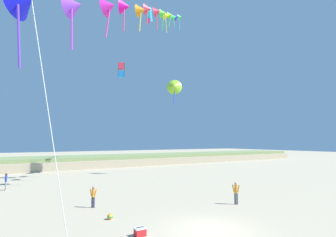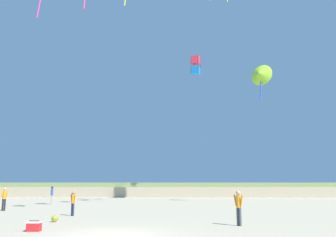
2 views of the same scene
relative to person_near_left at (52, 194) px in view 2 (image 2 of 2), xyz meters
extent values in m
plane|color=tan|center=(9.63, -19.87, -0.98)|extent=(240.00, 240.00, 0.00)
cube|color=tan|center=(9.63, 21.28, -0.27)|extent=(120.00, 12.27, 1.41)
cube|color=#7A8E56|center=(9.63, 21.28, 0.63)|extent=(120.00, 10.43, 0.80)
cylinder|color=gray|center=(0.01, -0.07, -0.55)|extent=(0.12, 0.12, 0.85)
cylinder|color=gray|center=(-0.01, 0.07, -0.55)|extent=(0.12, 0.12, 0.85)
cylinder|color=blue|center=(0.00, 0.00, 0.18)|extent=(0.22, 0.22, 0.60)
cylinder|color=blue|center=(0.03, -0.19, 0.22)|extent=(0.11, 0.21, 0.57)
cylinder|color=blue|center=(-0.03, 0.19, 0.22)|extent=(0.11, 0.21, 0.57)
sphere|color=brown|center=(0.00, 0.00, 0.60)|extent=(0.23, 0.23, 0.23)
cylinder|color=#282D4C|center=(5.43, -11.51, -0.59)|extent=(0.11, 0.11, 0.78)
cylinder|color=#282D4C|center=(5.54, -11.60, -0.59)|extent=(0.11, 0.11, 0.78)
cylinder|color=orange|center=(5.49, -11.55, 0.08)|extent=(0.21, 0.21, 0.55)
cylinder|color=orange|center=(5.35, -11.45, 0.12)|extent=(0.19, 0.17, 0.52)
cylinder|color=orange|center=(5.63, -11.66, 0.12)|extent=(0.19, 0.17, 0.52)
sphere|color=#9E7051|center=(5.49, -11.55, 0.47)|extent=(0.21, 0.21, 0.21)
cylinder|color=#474C56|center=(15.25, -16.41, -0.54)|extent=(0.13, 0.13, 0.87)
cylinder|color=#474C56|center=(15.35, -16.53, -0.54)|extent=(0.13, 0.13, 0.87)
cylinder|color=orange|center=(15.30, -16.47, 0.20)|extent=(0.23, 0.23, 0.62)
cylinder|color=orange|center=(15.17, -16.32, 0.25)|extent=(0.20, 0.21, 0.59)
cylinder|color=orange|center=(15.43, -16.62, 0.25)|extent=(0.20, 0.21, 0.59)
sphere|color=tan|center=(15.30, -16.47, 0.63)|extent=(0.24, 0.24, 0.24)
cylinder|color=black|center=(-0.83, -7.70, -0.54)|extent=(0.13, 0.13, 0.87)
cylinder|color=black|center=(-0.98, -7.71, -0.54)|extent=(0.13, 0.13, 0.87)
cylinder|color=orange|center=(-0.90, -7.71, 0.20)|extent=(0.23, 0.23, 0.61)
cylinder|color=orange|center=(-0.71, -7.70, 0.24)|extent=(0.21, 0.09, 0.58)
cylinder|color=orange|center=(-1.10, -7.71, 0.24)|extent=(0.21, 0.09, 0.58)
sphere|color=tan|center=(-0.90, -7.71, 0.63)|extent=(0.23, 0.23, 0.23)
cylinder|color=#E53999|center=(4.62, -16.68, 11.01)|extent=(0.29, 0.10, 1.79)
cube|color=blue|center=(14.39, 5.71, 14.12)|extent=(1.17, 1.17, 0.90)
cube|color=#E52D45|center=(14.39, 5.71, 15.43)|extent=(1.17, 1.17, 0.90)
cylinder|color=black|center=(14.97, 5.97, 14.78)|extent=(0.04, 0.04, 2.21)
cylinder|color=black|center=(14.13, 6.30, 14.78)|extent=(0.04, 0.04, 2.21)
cylinder|color=black|center=(13.80, 5.46, 14.78)|extent=(0.04, 0.04, 2.21)
cylinder|color=black|center=(14.65, 5.13, 14.78)|extent=(0.04, 0.04, 2.21)
cone|color=#97DD2E|center=(20.72, 0.56, 12.08)|extent=(2.45, 2.23, 2.36)
cone|color=blue|center=(20.72, 0.56, 12.10)|extent=(1.38, 1.26, 1.30)
cylinder|color=blue|center=(20.72, 0.56, 10.56)|extent=(0.34, 0.22, 2.36)
cube|color=red|center=(5.90, -18.69, -0.80)|extent=(0.56, 0.40, 0.36)
cube|color=white|center=(5.90, -18.69, -0.59)|extent=(0.58, 0.41, 0.06)
cylinder|color=black|center=(5.90, -18.69, -0.53)|extent=(0.45, 0.03, 0.03)
sphere|color=orange|center=(5.56, -15.05, -0.80)|extent=(0.36, 0.36, 0.36)
cylinder|color=green|center=(5.56, -15.05, -0.80)|extent=(0.36, 0.36, 0.09)
camera|label=1|loc=(-0.33, -31.42, 3.94)|focal=28.00mm
camera|label=2|loc=(12.32, -34.80, 1.18)|focal=38.00mm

